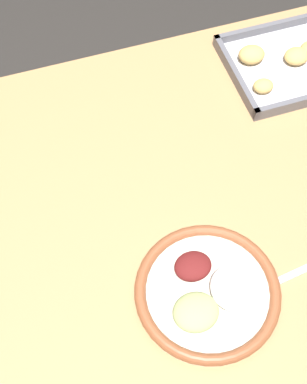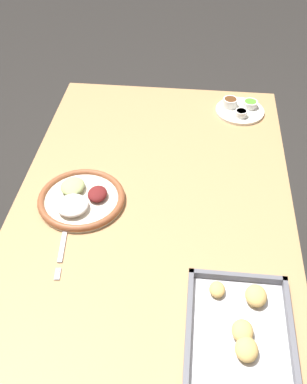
{
  "view_description": "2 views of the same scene",
  "coord_description": "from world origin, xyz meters",
  "px_view_note": "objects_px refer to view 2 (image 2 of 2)",
  "views": [
    {
      "loc": [
        -0.14,
        -0.48,
        1.59
      ],
      "look_at": [
        0.01,
        0.0,
        0.75
      ],
      "focal_mm": 50.0,
      "sensor_mm": 36.0,
      "label": 1
    },
    {
      "loc": [
        0.93,
        0.1,
        1.62
      ],
      "look_at": [
        0.01,
        0.0,
        0.75
      ],
      "focal_mm": 42.0,
      "sensor_mm": 36.0,
      "label": 2
    }
  ],
  "objects_px": {
    "dinner_plate": "(81,199)",
    "baking_tray": "(241,330)",
    "fork": "(63,246)",
    "saucer_plate": "(240,109)"
  },
  "relations": [
    {
      "from": "fork",
      "to": "saucer_plate",
      "type": "bearing_deg",
      "value": 138.43
    },
    {
      "from": "fork",
      "to": "baking_tray",
      "type": "height_order",
      "value": "baking_tray"
    },
    {
      "from": "fork",
      "to": "dinner_plate",
      "type": "bearing_deg",
      "value": 169.35
    },
    {
      "from": "fork",
      "to": "saucer_plate",
      "type": "height_order",
      "value": "saucer_plate"
    },
    {
      "from": "dinner_plate",
      "to": "baking_tray",
      "type": "bearing_deg",
      "value": 50.04
    },
    {
      "from": "fork",
      "to": "saucer_plate",
      "type": "xyz_separation_m",
      "value": [
        -0.68,
        0.48,
        0.01
      ]
    },
    {
      "from": "baking_tray",
      "to": "saucer_plate",
      "type": "bearing_deg",
      "value": 178.15
    },
    {
      "from": "fork",
      "to": "baking_tray",
      "type": "distance_m",
      "value": 0.49
    },
    {
      "from": "dinner_plate",
      "to": "baking_tray",
      "type": "distance_m",
      "value": 0.57
    },
    {
      "from": "saucer_plate",
      "to": "baking_tray",
      "type": "relative_size",
      "value": 0.57
    }
  ]
}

